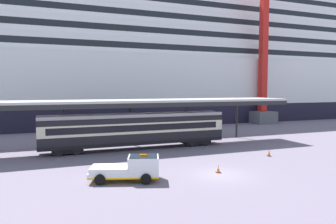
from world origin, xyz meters
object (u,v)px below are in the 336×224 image
(train_carriage, at_px, (136,129))
(traffic_cone_near, at_px, (141,161))
(traffic_cone_mid, at_px, (218,169))
(dockside_crane, at_px, (266,37))
(cruise_ship, at_px, (99,56))
(service_truck, at_px, (131,168))
(traffic_cone_far, at_px, (269,153))

(train_carriage, bearing_deg, traffic_cone_near, -101.01)
(traffic_cone_near, distance_m, traffic_cone_mid, 7.32)
(train_carriage, distance_m, dockside_crane, 38.46)
(cruise_ship, bearing_deg, train_carriage, -91.28)
(service_truck, height_order, traffic_cone_near, service_truck)
(cruise_ship, distance_m, dockside_crane, 34.33)
(dockside_crane, bearing_deg, traffic_cone_near, -143.42)
(dockside_crane, bearing_deg, traffic_cone_far, -126.93)
(service_truck, xyz_separation_m, traffic_cone_mid, (7.33, -0.38, -0.66))
(traffic_cone_mid, height_order, dockside_crane, dockside_crane)
(train_carriage, relative_size, traffic_cone_far, 28.55)
(cruise_ship, xyz_separation_m, traffic_cone_near, (-2.12, -39.71, -13.57))
(traffic_cone_far, height_order, dockside_crane, dockside_crane)
(train_carriage, xyz_separation_m, dockside_crane, (31.17, 17.00, 14.79))
(traffic_cone_far, xyz_separation_m, dockside_crane, (19.29, 25.67, 16.73))
(train_carriage, relative_size, traffic_cone_near, 34.73)
(traffic_cone_near, relative_size, traffic_cone_far, 0.82)
(train_carriage, relative_size, traffic_cone_mid, 31.96)
(traffic_cone_mid, xyz_separation_m, dockside_crane, (27.41, 29.36, 16.77))
(traffic_cone_far, bearing_deg, traffic_cone_near, 173.54)
(traffic_cone_mid, relative_size, dockside_crane, 0.01)
(cruise_ship, xyz_separation_m, traffic_cone_far, (11.15, -41.21, -13.51))
(cruise_ship, relative_size, train_carriage, 7.21)
(traffic_cone_near, xyz_separation_m, traffic_cone_mid, (5.15, -5.19, 0.03))
(train_carriage, distance_m, traffic_cone_near, 7.58)
(traffic_cone_far, bearing_deg, service_truck, -167.88)
(traffic_cone_mid, bearing_deg, traffic_cone_near, 134.78)
(train_carriage, height_order, service_truck, train_carriage)
(train_carriage, xyz_separation_m, traffic_cone_far, (11.88, -8.67, -1.94))
(train_carriage, xyz_separation_m, traffic_cone_near, (-1.40, -7.17, -2.01))
(traffic_cone_near, height_order, dockside_crane, dockside_crane)
(cruise_ship, height_order, service_truck, cruise_ship)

